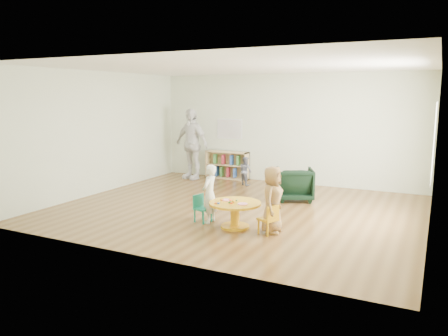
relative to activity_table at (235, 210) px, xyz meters
name	(u,v)px	position (x,y,z in m)	size (l,w,h in m)	color
room	(238,114)	(-0.48, 1.17, 1.58)	(7.10, 7.00, 2.80)	brown
activity_table	(235,210)	(0.00, 0.00, 0.00)	(0.89, 0.89, 0.49)	orange
kid_chair_left	(201,207)	(-0.69, 0.06, -0.04)	(0.32, 0.32, 0.49)	#178061
kid_chair_right	(269,219)	(0.67, -0.10, -0.04)	(0.35, 0.35, 0.50)	orange
bookshelf	(227,165)	(-2.11, 4.03, 0.06)	(1.20, 0.30, 0.75)	tan
alphabet_poster	(230,129)	(-2.09, 4.15, 1.04)	(0.74, 0.01, 0.54)	white
armchair	(295,184)	(0.32, 2.39, 0.04)	(0.76, 0.78, 0.71)	black
child_left	(209,194)	(-0.54, 0.08, 0.21)	(0.38, 0.25, 1.05)	silver
child_right	(272,200)	(0.67, 0.02, 0.25)	(0.55, 0.36, 1.12)	yellow
toddler	(245,171)	(-1.28, 3.40, 0.05)	(0.35, 0.28, 0.73)	#171E3A
adult_caretaker	(191,144)	(-2.96, 3.56, 0.65)	(1.12, 0.47, 1.91)	white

